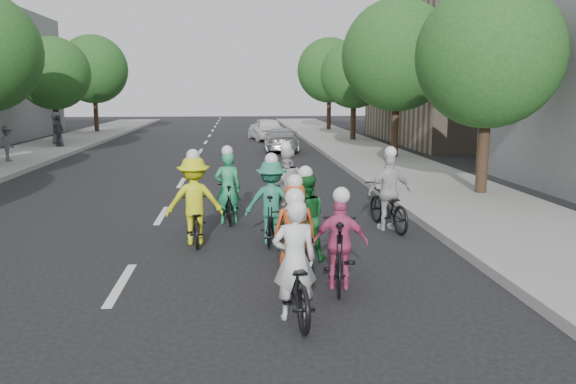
{
  "coord_description": "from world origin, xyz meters",
  "views": [
    {
      "loc": [
        1.87,
        -8.66,
        3.01
      ],
      "look_at": [
        2.88,
        2.45,
        1.0
      ],
      "focal_mm": 35.0,
      "sensor_mm": 36.0,
      "label": 1
    }
  ],
  "objects": [
    {
      "name": "ground",
      "position": [
        0.0,
        0.0,
        0.0
      ],
      "size": [
        120.0,
        120.0,
        0.0
      ],
      "primitive_type": "plane",
      "color": "black",
      "rests_on": "ground"
    },
    {
      "name": "sidewalk_right",
      "position": [
        8.0,
        10.0,
        0.07
      ],
      "size": [
        4.0,
        80.0,
        0.15
      ],
      "primitive_type": "cube",
      "color": "gray",
      "rests_on": "ground"
    },
    {
      "name": "curb_right",
      "position": [
        6.05,
        10.0,
        0.09
      ],
      "size": [
        0.18,
        80.0,
        0.18
      ],
      "primitive_type": "cube",
      "color": "#999993",
      "rests_on": "ground"
    },
    {
      "name": "bldg_se",
      "position": [
        16.0,
        24.0,
        4.0
      ],
      "size": [
        10.0,
        14.0,
        8.0
      ],
      "primitive_type": "cube",
      "color": "gray",
      "rests_on": "ground"
    },
    {
      "name": "tree_l_4",
      "position": [
        -8.2,
        24.0,
        3.96
      ],
      "size": [
        4.0,
        4.0,
        5.97
      ],
      "color": "black",
      "rests_on": "ground"
    },
    {
      "name": "tree_l_5",
      "position": [
        -8.2,
        33.0,
        4.52
      ],
      "size": [
        4.8,
        4.8,
        6.93
      ],
      "color": "black",
      "rests_on": "ground"
    },
    {
      "name": "tree_r_0",
      "position": [
        8.8,
        6.6,
        3.96
      ],
      "size": [
        4.0,
        4.0,
        5.97
      ],
      "color": "black",
      "rests_on": "ground"
    },
    {
      "name": "tree_r_1",
      "position": [
        8.8,
        15.6,
        4.52
      ],
      "size": [
        4.8,
        4.8,
        6.93
      ],
      "color": "black",
      "rests_on": "ground"
    },
    {
      "name": "tree_r_2",
      "position": [
        8.8,
        24.6,
        3.96
      ],
      "size": [
        4.0,
        4.0,
        5.97
      ],
      "color": "black",
      "rests_on": "ground"
    },
    {
      "name": "tree_r_3",
      "position": [
        8.8,
        33.6,
        4.52
      ],
      "size": [
        4.8,
        4.8,
        6.93
      ],
      "color": "black",
      "rests_on": "ground"
    },
    {
      "name": "cyclist_0",
      "position": [
        2.6,
        -1.49,
        0.58
      ],
      "size": [
        0.8,
        1.94,
        1.78
      ],
      "rotation": [
        0.0,
        0.0,
        3.22
      ],
      "color": "black",
      "rests_on": "ground"
    },
    {
      "name": "cyclist_1",
      "position": [
        3.06,
        1.1,
        0.65
      ],
      "size": [
        0.78,
        1.55,
        1.72
      ],
      "rotation": [
        0.0,
        0.0,
        3.11
      ],
      "color": "black",
      "rests_on": "ground"
    },
    {
      "name": "cyclist_2",
      "position": [
        1.0,
        2.42,
        0.71
      ],
      "size": [
        1.19,
        1.7,
        1.9
      ],
      "rotation": [
        0.0,
        0.0,
        3.24
      ],
      "color": "black",
      "rests_on": "ground"
    },
    {
      "name": "cyclist_3",
      "position": [
        3.42,
        -0.39,
        0.61
      ],
      "size": [
        0.89,
        1.88,
        1.59
      ],
      "rotation": [
        0.0,
        0.0,
        2.97
      ],
      "color": "black",
      "rests_on": "ground"
    },
    {
      "name": "cyclist_4",
      "position": [
        2.81,
        0.5,
        0.58
      ],
      "size": [
        0.82,
        1.84,
        1.66
      ],
      "rotation": [
        0.0,
        0.0,
        3.26
      ],
      "color": "black",
      "rests_on": "ground"
    },
    {
      "name": "cyclist_5",
      "position": [
        1.64,
        4.12,
        0.62
      ],
      "size": [
        0.63,
        1.55,
        1.8
      ],
      "rotation": [
        0.0,
        0.0,
        3.23
      ],
      "color": "black",
      "rests_on": "ground"
    },
    {
      "name": "cyclist_6",
      "position": [
        2.97,
        4.1,
        0.67
      ],
      "size": [
        0.89,
        1.77,
        1.88
      ],
      "rotation": [
        0.0,
        0.0,
        3.21
      ],
      "color": "black",
      "rests_on": "ground"
    },
    {
      "name": "cyclist_7",
      "position": [
        2.53,
        2.29,
        0.71
      ],
      "size": [
        1.16,
        1.73,
        1.82
      ],
      "rotation": [
        0.0,
        0.0,
        2.99
      ],
      "color": "black",
      "rests_on": "ground"
    },
    {
      "name": "cyclist_8",
      "position": [
        5.16,
        3.19,
        0.63
      ],
      "size": [
        1.05,
        1.98,
        1.84
      ],
      "rotation": [
        0.0,
        0.0,
        3.31
      ],
      "color": "black",
      "rests_on": "ground"
    },
    {
      "name": "follow_car_lead",
      "position": [
        4.08,
        19.66,
        0.59
      ],
      "size": [
        1.8,
        4.11,
        1.17
      ],
      "primitive_type": "imported",
      "rotation": [
        0.0,
        0.0,
        3.1
      ],
      "color": "#A6A7AB",
      "rests_on": "ground"
    },
    {
      "name": "follow_car_trail",
      "position": [
        3.64,
        26.18,
        0.7
      ],
      "size": [
        2.31,
        4.34,
        1.4
      ],
      "primitive_type": "imported",
      "rotation": [
        0.0,
        0.0,
        3.31
      ],
      "color": "white",
      "rests_on": "ground"
    },
    {
      "name": "spectator_0",
      "position": [
        -7.53,
        15.35,
        0.9
      ],
      "size": [
        0.67,
        1.03,
        1.51
      ],
      "primitive_type": "imported",
      "rotation": [
        0.0,
        0.0,
        1.68
      ],
      "color": "#525460",
      "rests_on": "sidewalk_left"
    },
    {
      "name": "spectator_1",
      "position": [
        -7.42,
        21.61,
        0.97
      ],
      "size": [
        0.56,
        1.01,
        1.64
      ],
      "primitive_type": "imported",
      "rotation": [
        0.0,
        0.0,
        1.4
      ],
      "color": "#464751",
      "rests_on": "sidewalk_left"
    },
    {
      "name": "spectator_2",
      "position": [
        -7.66,
        22.21,
        1.04
      ],
      "size": [
        0.8,
        1.0,
        1.78
      ],
      "primitive_type": "imported",
      "rotation": [
        0.0,
        0.0,
        1.88
      ],
      "color": "#4D4D5A",
      "rests_on": "sidewalk_left"
    }
  ]
}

